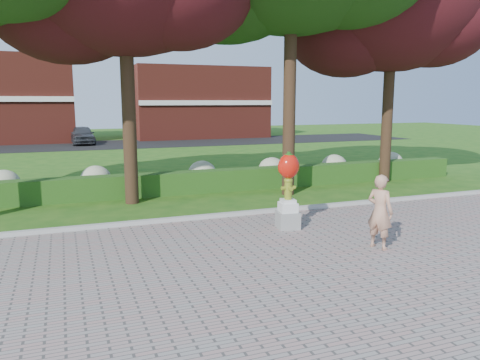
{
  "coord_description": "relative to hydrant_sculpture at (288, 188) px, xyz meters",
  "views": [
    {
      "loc": [
        -4.04,
        -9.45,
        3.34
      ],
      "look_at": [
        -0.07,
        1.0,
        1.45
      ],
      "focal_mm": 35.0,
      "sensor_mm": 36.0,
      "label": 1
    }
  ],
  "objects": [
    {
      "name": "street",
      "position": [
        -1.37,
        26.75,
        -1.1
      ],
      "size": [
        50.0,
        8.0,
        0.02
      ],
      "primitive_type": "cube",
      "color": "black",
      "rests_on": "ground"
    },
    {
      "name": "lawn_hedge",
      "position": [
        -1.37,
        5.75,
        -0.71
      ],
      "size": [
        24.0,
        0.7,
        0.8
      ],
      "primitive_type": "cube",
      "color": "#204714",
      "rests_on": "ground"
    },
    {
      "name": "parked_car",
      "position": [
        -3.93,
        27.87,
        -0.38
      ],
      "size": [
        1.79,
        4.24,
        1.43
      ],
      "primitive_type": "imported",
      "rotation": [
        0.0,
        0.0,
        0.03
      ],
      "color": "#3A3D41",
      "rests_on": "street"
    },
    {
      "name": "walkway",
      "position": [
        -1.37,
        -5.25,
        -1.09
      ],
      "size": [
        40.0,
        14.0,
        0.04
      ],
      "primitive_type": "cube",
      "color": "gray",
      "rests_on": "ground"
    },
    {
      "name": "woman",
      "position": [
        1.17,
        -2.25,
        -0.22
      ],
      "size": [
        0.62,
        0.73,
        1.7
      ],
      "primitive_type": "imported",
      "rotation": [
        0.0,
        0.0,
        1.97
      ],
      "color": "tan",
      "rests_on": "walkway"
    },
    {
      "name": "curb",
      "position": [
        -1.37,
        1.75,
        -1.03
      ],
      "size": [
        40.0,
        0.18,
        0.15
      ],
      "primitive_type": "cube",
      "color": "#ADADA5",
      "rests_on": "ground"
    },
    {
      "name": "building_right",
      "position": [
        6.63,
        32.75,
        2.09
      ],
      "size": [
        12.0,
        8.0,
        6.4
      ],
      "primitive_type": "cube",
      "color": "maroon",
      "rests_on": "ground"
    },
    {
      "name": "ground",
      "position": [
        -1.37,
        -1.25,
        -1.11
      ],
      "size": [
        100.0,
        100.0,
        0.0
      ],
      "primitive_type": "plane",
      "color": "#225615",
      "rests_on": "ground"
    },
    {
      "name": "tree_far_right",
      "position": [
        7.03,
        5.33,
        5.86
      ],
      "size": [
        7.88,
        6.72,
        10.21
      ],
      "color": "black",
      "rests_on": "ground"
    },
    {
      "name": "hydrant_sculpture",
      "position": [
        0.0,
        0.0,
        0.0
      ],
      "size": [
        0.62,
        0.62,
        2.02
      ],
      "rotation": [
        0.0,
        0.0,
        -0.15
      ],
      "color": "gray",
      "rests_on": "walkway"
    },
    {
      "name": "hydrangea_row",
      "position": [
        -0.8,
        6.75,
        -0.56
      ],
      "size": [
        20.1,
        1.1,
        0.99
      ],
      "color": "#A1A47D",
      "rests_on": "ground"
    }
  ]
}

